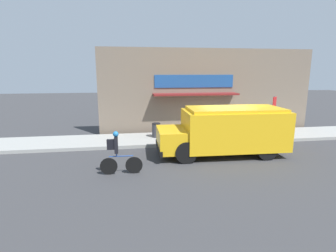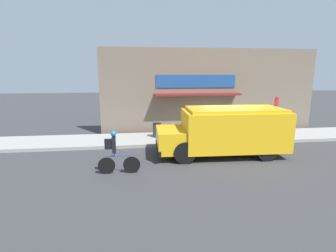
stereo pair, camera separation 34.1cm
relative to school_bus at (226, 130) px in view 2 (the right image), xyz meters
name	(u,v)px [view 2 (the right image)]	position (x,y,z in m)	size (l,w,h in m)	color
ground_plane	(226,145)	(0.57, 1.52, -1.12)	(70.00, 70.00, 0.00)	#38383A
sidewalk	(218,137)	(0.57, 2.80, -1.04)	(28.00, 2.55, 0.16)	#999993
storefront	(210,91)	(0.52, 4.48, 1.37)	(12.94, 1.03, 4.96)	#756656
school_bus	(226,130)	(0.00, 0.00, 0.00)	(5.62, 2.69, 2.10)	yellow
cyclist	(115,153)	(-4.66, -1.59, -0.34)	(1.52, 0.20, 1.59)	black
stop_sign_post	(276,110)	(3.34, 1.98, 0.54)	(0.45, 0.45, 2.22)	slate
trash_bin	(157,130)	(-2.78, 2.96, -0.57)	(0.45, 0.45, 0.77)	#38383D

